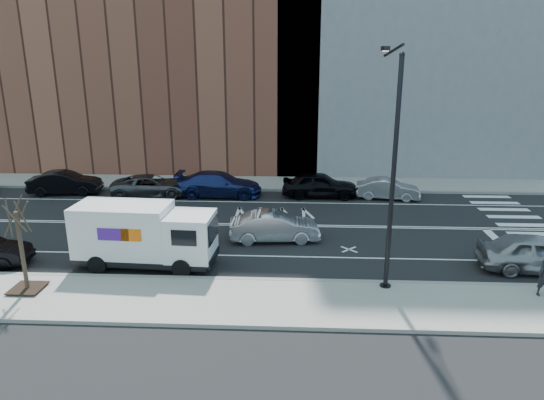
# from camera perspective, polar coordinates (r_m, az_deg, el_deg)

# --- Properties ---
(ground) EXTENTS (120.00, 120.00, 0.00)m
(ground) POSITION_cam_1_polar(r_m,az_deg,el_deg) (26.77, -4.58, -2.90)
(ground) COLOR black
(ground) RESTS_ON ground
(sidewalk_near) EXTENTS (44.00, 3.60, 0.15)m
(sidewalk_near) POSITION_cam_1_polar(r_m,az_deg,el_deg) (18.77, -8.02, -11.64)
(sidewalk_near) COLOR gray
(sidewalk_near) RESTS_ON ground
(sidewalk_far) EXTENTS (44.00, 3.60, 0.15)m
(sidewalk_far) POSITION_cam_1_polar(r_m,az_deg,el_deg) (35.12, -2.78, 2.00)
(sidewalk_far) COLOR gray
(sidewalk_far) RESTS_ON ground
(curb_near) EXTENTS (44.00, 0.25, 0.17)m
(curb_near) POSITION_cam_1_polar(r_m,az_deg,el_deg) (20.34, -7.09, -9.23)
(curb_near) COLOR gray
(curb_near) RESTS_ON ground
(curb_far) EXTENTS (44.00, 0.25, 0.17)m
(curb_far) POSITION_cam_1_polar(r_m,az_deg,el_deg) (33.38, -3.07, 1.24)
(curb_far) COLOR gray
(curb_far) RESTS_ON ground
(crosswalk) EXTENTS (3.00, 14.00, 0.01)m
(crosswalk) POSITION_cam_1_polar(r_m,az_deg,el_deg) (29.41, 28.13, -3.07)
(crosswalk) COLOR white
(crosswalk) RESTS_ON ground
(road_markings) EXTENTS (40.00, 8.60, 0.01)m
(road_markings) POSITION_cam_1_polar(r_m,az_deg,el_deg) (26.77, -4.58, -2.89)
(road_markings) COLOR white
(road_markings) RESTS_ON ground
(bldg_brick) EXTENTS (26.00, 10.00, 22.00)m
(bldg_brick) POSITION_cam_1_polar(r_m,az_deg,el_deg) (42.24, -13.55, 18.99)
(bldg_brick) COLOR brown
(bldg_brick) RESTS_ON ground
(bldg_concrete) EXTENTS (20.00, 10.00, 26.00)m
(bldg_concrete) POSITION_cam_1_polar(r_m,az_deg,el_deg) (41.73, 15.88, 21.63)
(bldg_concrete) COLOR slate
(bldg_concrete) RESTS_ON ground
(streetlight) EXTENTS (0.44, 4.02, 9.34)m
(streetlight) POSITION_cam_1_polar(r_m,az_deg,el_deg) (18.86, 13.90, 4.40)
(streetlight) COLOR black
(streetlight) RESTS_ON ground
(street_tree) EXTENTS (1.20, 1.20, 3.75)m
(street_tree) POSITION_cam_1_polar(r_m,az_deg,el_deg) (20.96, -27.24, -6.18)
(street_tree) COLOR black
(street_tree) RESTS_ON ground
(fedex_van) EXTENTS (6.22, 2.44, 2.79)m
(fedex_van) POSITION_cam_1_polar(r_m,az_deg,el_deg) (21.80, -14.87, -3.94)
(fedex_van) COLOR black
(fedex_van) RESTS_ON ground
(far_parked_b) EXTENTS (4.82, 2.22, 1.53)m
(far_parked_b) POSITION_cam_1_polar(r_m,az_deg,el_deg) (35.26, -23.16, 1.88)
(far_parked_b) COLOR black
(far_parked_b) RESTS_ON ground
(far_parked_c) EXTENTS (5.37, 3.01, 1.42)m
(far_parked_c) POSITION_cam_1_polar(r_m,az_deg,el_deg) (32.83, -14.05, 1.62)
(far_parked_c) COLOR #46484D
(far_parked_c) RESTS_ON ground
(far_parked_d) EXTENTS (5.60, 2.31, 1.62)m
(far_parked_d) POSITION_cam_1_polar(r_m,az_deg,el_deg) (32.08, -6.25, 1.87)
(far_parked_d) COLOR navy
(far_parked_d) RESTS_ON ground
(far_parked_e) EXTENTS (4.88, 1.98, 1.66)m
(far_parked_e) POSITION_cam_1_polar(r_m,az_deg,el_deg) (31.84, 5.62, 1.81)
(far_parked_e) COLOR black
(far_parked_e) RESTS_ON ground
(far_parked_f) EXTENTS (4.18, 1.92, 1.33)m
(far_parked_f) POSITION_cam_1_polar(r_m,az_deg,el_deg) (32.18, 13.46, 1.28)
(far_parked_f) COLOR #ACACB1
(far_parked_f) RESTS_ON ground
(driving_sedan) EXTENTS (4.59, 1.99, 1.47)m
(driving_sedan) POSITION_cam_1_polar(r_m,az_deg,el_deg) (24.19, 0.30, -3.15)
(driving_sedan) COLOR silver
(driving_sedan) RESTS_ON ground
(near_parked_front) EXTENTS (4.90, 2.23, 1.63)m
(near_parked_front) POSITION_cam_1_polar(r_m,az_deg,el_deg) (23.69, 28.72, -5.52)
(near_parked_front) COLOR #9C9CA0
(near_parked_front) RESTS_ON ground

